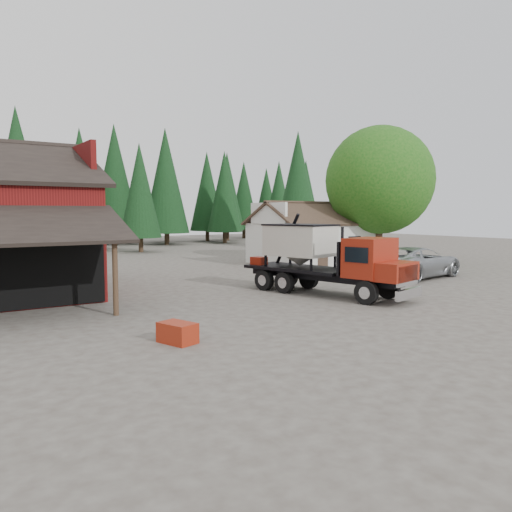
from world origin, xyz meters
TOP-DOWN VIEW (x-y plane):
  - ground at (0.00, 0.00)m, footprint 120.00×120.00m
  - farmhouse at (13.00, 13.00)m, footprint 8.60×6.42m
  - deciduous_tree at (17.01, 9.97)m, footprint 8.00×8.00m
  - conifer_backdrop at (0.00, 42.00)m, footprint 76.00×16.00m
  - near_pine_b at (6.00, 30.00)m, footprint 3.96×3.96m
  - near_pine_c at (22.00, 26.00)m, footprint 4.84×4.84m
  - near_pine_d at (-4.00, 34.00)m, footprint 5.28×5.28m
  - feed_truck at (4.00, 1.38)m, footprint 4.11×8.63m
  - silver_car at (12.56, 3.00)m, footprint 6.82×3.84m
  - equip_box at (-5.38, -2.77)m, footprint 1.01×1.26m

SIDE VIEW (x-z plane):
  - ground at x=0.00m, z-range 0.00..0.00m
  - conifer_backdrop at x=0.00m, z-range -8.00..8.00m
  - equip_box at x=-5.38m, z-range 0.00..0.60m
  - silver_car at x=12.56m, z-range 0.00..1.80m
  - farmhouse at x=13.00m, z-range -0.66..3.99m
  - feed_truck at x=4.00m, z-range -0.12..3.64m
  - near_pine_b at x=6.00m, z-range 0.69..11.09m
  - deciduous_tree at x=17.01m, z-range 0.81..11.01m
  - near_pine_c at x=22.00m, z-range 0.69..13.09m
  - near_pine_d at x=-4.00m, z-range 0.69..14.09m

